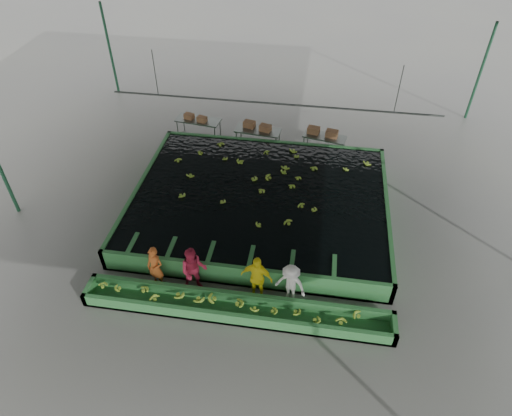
% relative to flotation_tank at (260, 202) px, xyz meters
% --- Properties ---
extents(ground, '(80.00, 80.00, 0.00)m').
position_rel_flotation_tank_xyz_m(ground, '(0.00, -1.50, -0.45)').
color(ground, slate).
rests_on(ground, ground).
extents(shed_roof, '(20.00, 22.00, 0.04)m').
position_rel_flotation_tank_xyz_m(shed_roof, '(0.00, -1.50, 4.55)').
color(shed_roof, gray).
rests_on(shed_roof, shed_posts).
extents(shed_posts, '(20.00, 22.00, 5.00)m').
position_rel_flotation_tank_xyz_m(shed_posts, '(0.00, -1.50, 2.05)').
color(shed_posts, '#225939').
rests_on(shed_posts, ground).
extents(flotation_tank, '(10.00, 8.00, 0.90)m').
position_rel_flotation_tank_xyz_m(flotation_tank, '(0.00, 0.00, 0.00)').
color(flotation_tank, '#317739').
rests_on(flotation_tank, ground).
extents(tank_water, '(9.70, 7.70, 0.00)m').
position_rel_flotation_tank_xyz_m(tank_water, '(0.00, -0.00, 0.40)').
color(tank_water, black).
rests_on(tank_water, flotation_tank).
extents(sorting_trough, '(10.00, 1.00, 0.50)m').
position_rel_flotation_tank_xyz_m(sorting_trough, '(0.00, -5.10, -0.20)').
color(sorting_trough, '#317739').
rests_on(sorting_trough, ground).
extents(cableway_rail, '(0.08, 0.08, 14.00)m').
position_rel_flotation_tank_xyz_m(cableway_rail, '(0.00, 3.50, 2.55)').
color(cableway_rail, '#59605B').
rests_on(cableway_rail, shed_roof).
extents(rail_hanger_left, '(0.04, 0.04, 2.00)m').
position_rel_flotation_tank_xyz_m(rail_hanger_left, '(-5.00, 3.50, 3.55)').
color(rail_hanger_left, '#59605B').
rests_on(rail_hanger_left, shed_roof).
extents(rail_hanger_right, '(0.04, 0.04, 2.00)m').
position_rel_flotation_tank_xyz_m(rail_hanger_right, '(5.00, 3.50, 3.55)').
color(rail_hanger_right, '#59605B').
rests_on(rail_hanger_right, shed_roof).
extents(worker_a, '(0.69, 0.55, 1.65)m').
position_rel_flotation_tank_xyz_m(worker_a, '(-2.86, -4.30, 0.38)').
color(worker_a, '#CF6024').
rests_on(worker_a, ground).
extents(worker_b, '(1.04, 0.90, 1.82)m').
position_rel_flotation_tank_xyz_m(worker_b, '(-1.55, -4.30, 0.46)').
color(worker_b, '#C12543').
rests_on(worker_b, ground).
extents(worker_c, '(1.12, 0.59, 1.81)m').
position_rel_flotation_tank_xyz_m(worker_c, '(0.54, -4.30, 0.46)').
color(worker_c, yellow).
rests_on(worker_c, ground).
extents(worker_d, '(1.16, 0.87, 1.59)m').
position_rel_flotation_tank_xyz_m(worker_d, '(1.64, -4.30, 0.35)').
color(worker_d, silver).
rests_on(worker_d, ground).
extents(packing_table_left, '(2.25, 1.13, 0.98)m').
position_rel_flotation_tank_xyz_m(packing_table_left, '(-3.82, 5.13, 0.04)').
color(packing_table_left, '#59605B').
rests_on(packing_table_left, ground).
extents(packing_table_mid, '(2.22, 1.08, 0.97)m').
position_rel_flotation_tank_xyz_m(packing_table_mid, '(-0.79, 4.65, 0.04)').
color(packing_table_mid, '#59605B').
rests_on(packing_table_mid, ground).
extents(packing_table_right, '(2.09, 1.19, 0.90)m').
position_rel_flotation_tank_xyz_m(packing_table_right, '(2.35, 4.70, -0.00)').
color(packing_table_right, '#59605B').
rests_on(packing_table_right, ground).
extents(box_stack_left, '(1.21, 0.61, 0.25)m').
position_rel_flotation_tank_xyz_m(box_stack_left, '(-3.92, 5.07, 0.54)').
color(box_stack_left, '#8D5E3A').
rests_on(box_stack_left, packing_table_left).
extents(box_stack_mid, '(1.40, 0.74, 0.29)m').
position_rel_flotation_tank_xyz_m(box_stack_mid, '(-0.84, 4.73, 0.52)').
color(box_stack_mid, '#8D5E3A').
rests_on(box_stack_mid, packing_table_mid).
extents(box_stack_right, '(1.47, 0.67, 0.31)m').
position_rel_flotation_tank_xyz_m(box_stack_right, '(2.23, 4.80, 0.45)').
color(box_stack_right, '#8D5E3A').
rests_on(box_stack_right, packing_table_right).
extents(floating_bananas, '(9.13, 6.23, 0.12)m').
position_rel_flotation_tank_xyz_m(floating_bananas, '(0.00, 0.80, 0.40)').
color(floating_bananas, '#85AD2D').
rests_on(floating_bananas, tank_water).
extents(trough_bananas, '(8.38, 0.56, 0.11)m').
position_rel_flotation_tank_xyz_m(trough_bananas, '(0.00, -5.10, -0.05)').
color(trough_bananas, '#85AD2D').
rests_on(trough_bananas, sorting_trough).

